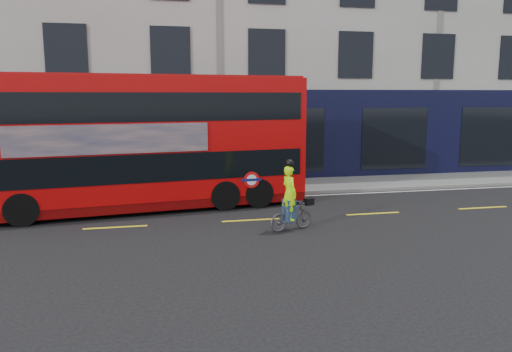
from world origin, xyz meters
name	(u,v)px	position (x,y,z in m)	size (l,w,h in m)	color
ground	(262,233)	(0.00, 0.00, 0.00)	(120.00, 120.00, 0.00)	black
pavement	(226,188)	(0.00, 6.50, 0.06)	(60.00, 3.00, 0.12)	slate
kerb	(232,196)	(0.00, 5.00, 0.07)	(60.00, 0.12, 0.13)	gray
building_terrace	(205,20)	(0.00, 12.94, 7.49)	(50.00, 10.07, 15.00)	#BBB8B0
road_edge_line	(234,199)	(0.00, 4.70, 0.00)	(58.00, 0.10, 0.01)	silver
lane_dashes	(251,220)	(0.00, 1.50, 0.00)	(58.00, 0.12, 0.01)	yellow
bus	(141,142)	(-3.23, 3.80, 2.26)	(11.14, 3.85, 4.41)	#B40707
cyclist	(291,206)	(0.86, 0.15, 0.70)	(1.43, 0.79, 2.03)	#4C4E51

